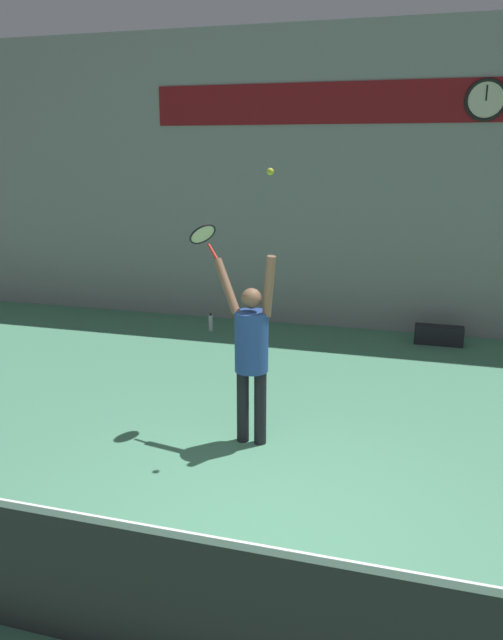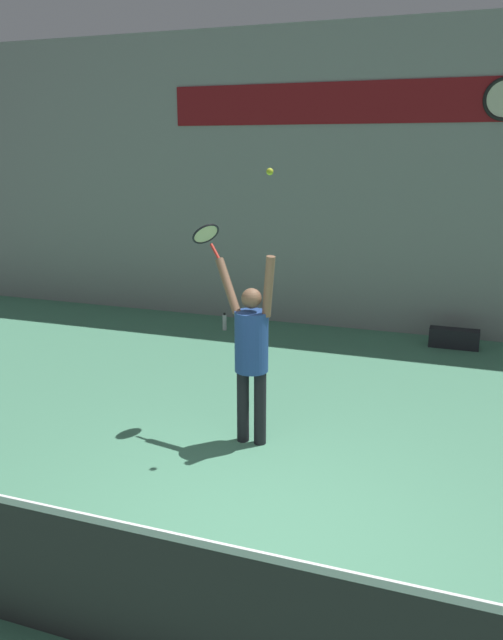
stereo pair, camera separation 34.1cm
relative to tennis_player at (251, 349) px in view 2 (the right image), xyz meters
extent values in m
plane|color=#4C8C6B|center=(0.61, -1.70, -1.05)|extent=(18.00, 18.00, 0.00)
cube|color=gray|center=(0.61, 4.78, 1.45)|extent=(18.00, 0.10, 5.00)
cube|color=maroon|center=(0.61, 4.72, 2.71)|extent=(7.30, 0.02, 0.65)
cube|color=#2D2D2D|center=(0.61, -3.03, -0.59)|extent=(6.55, 0.01, 0.91)
cube|color=white|center=(0.61, -3.03, -0.12)|extent=(6.55, 0.02, 0.05)
cylinder|color=black|center=(-0.09, 0.00, -0.64)|extent=(0.13, 0.13, 0.81)
cylinder|color=black|center=(0.10, 0.00, -0.64)|extent=(0.13, 0.13, 0.81)
cylinder|color=#26478C|center=(0.00, 0.00, 0.08)|extent=(0.35, 0.35, 0.63)
sphere|color=brown|center=(0.00, 0.00, 0.54)|extent=(0.21, 0.21, 0.21)
cylinder|color=brown|center=(0.19, -0.03, 0.68)|extent=(0.19, 0.17, 0.63)
cylinder|color=brown|center=(-0.29, 0.11, 0.62)|extent=(0.40, 0.35, 0.56)
cylinder|color=red|center=(-0.50, 0.27, 0.94)|extent=(0.16, 0.13, 0.16)
torus|color=black|center=(-0.65, 0.38, 1.11)|extent=(0.37, 0.39, 0.25)
cylinder|color=beige|center=(-0.65, 0.38, 1.11)|extent=(0.30, 0.33, 0.20)
sphere|color=#CCDB2D|center=(0.20, -0.04, 1.79)|extent=(0.07, 0.07, 0.07)
cylinder|color=silver|center=(-1.86, 3.88, -0.91)|extent=(0.07, 0.07, 0.27)
cylinder|color=black|center=(-1.86, 3.88, -0.76)|extent=(0.04, 0.04, 0.04)
cube|color=black|center=(1.93, 4.17, -0.90)|extent=(0.76, 0.25, 0.30)
camera|label=1|loc=(1.71, -5.88, 1.99)|focal=35.00mm
camera|label=2|loc=(2.03, -5.77, 1.99)|focal=35.00mm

